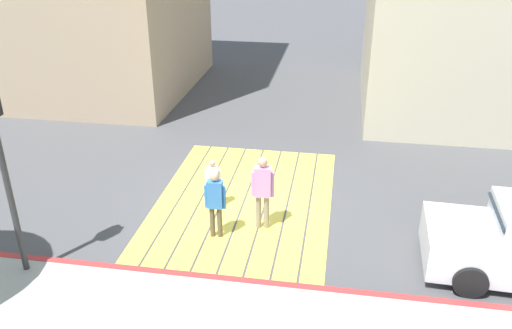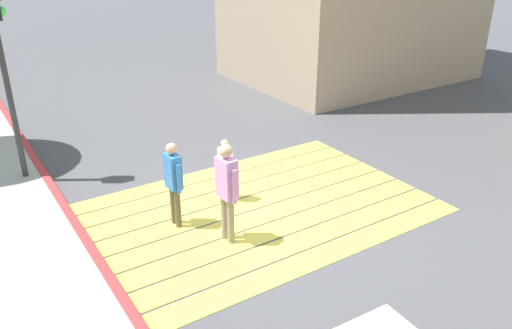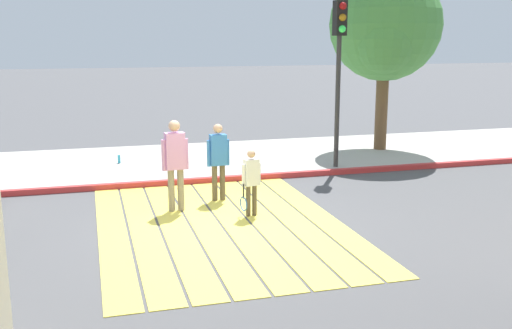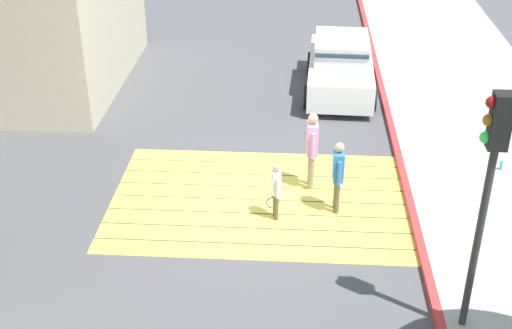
{
  "view_description": "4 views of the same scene",
  "coord_description": "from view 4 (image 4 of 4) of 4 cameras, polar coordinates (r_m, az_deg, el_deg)",
  "views": [
    {
      "loc": [
        -11.55,
        -2.24,
        6.74
      ],
      "look_at": [
        0.01,
        -0.31,
        1.07
      ],
      "focal_mm": 37.49,
      "sensor_mm": 36.0,
      "label": 1
    },
    {
      "loc": [
        -4.85,
        -7.27,
        4.88
      ],
      "look_at": [
        0.17,
        0.43,
        0.73
      ],
      "focal_mm": 35.73,
      "sensor_mm": 36.0,
      "label": 2
    },
    {
      "loc": [
        10.14,
        -2.2,
        3.35
      ],
      "look_at": [
        -0.14,
        0.71,
        1.06
      ],
      "focal_mm": 41.64,
      "sensor_mm": 36.0,
      "label": 3
    },
    {
      "loc": [
        -0.74,
        12.7,
        7.94
      ],
      "look_at": [
        0.06,
        0.02,
        0.9
      ],
      "focal_mm": 48.26,
      "sensor_mm": 36.0,
      "label": 4
    }
  ],
  "objects": [
    {
      "name": "crosswalk_stripes",
      "position": [
        14.99,
        0.25,
        -2.95
      ],
      "size": [
        6.4,
        4.35,
        0.01
      ],
      "color": "#EAD64C",
      "rests_on": "ground"
    },
    {
      "name": "car_parked_near_curb",
      "position": [
        20.36,
        7.02,
        8.05
      ],
      "size": [
        2.11,
        4.37,
        1.57
      ],
      "color": "white",
      "rests_on": "ground"
    },
    {
      "name": "curb_painted",
      "position": [
        15.15,
        12.63,
        -3.11
      ],
      "size": [
        0.16,
        40.0,
        0.13
      ],
      "primitive_type": "cube",
      "color": "#BC3333",
      "rests_on": "ground"
    },
    {
      "name": "pedestrian_child_with_racket",
      "position": [
        14.02,
        1.66,
        -1.96
      ],
      "size": [
        0.32,
        0.41,
        1.3
      ],
      "color": "brown",
      "rests_on": "ground"
    },
    {
      "name": "pedestrian_adult_lead",
      "position": [
        15.02,
        4.66,
        1.6
      ],
      "size": [
        0.26,
        0.52,
        1.81
      ],
      "color": "gray",
      "rests_on": "ground"
    },
    {
      "name": "water_bottle",
      "position": [
        16.86,
        19.66,
        -0.06
      ],
      "size": [
        0.07,
        0.07,
        0.22
      ],
      "primitive_type": "cylinder",
      "color": "#33A5BF",
      "rests_on": "sidewalk_west"
    },
    {
      "name": "traffic_light_corner",
      "position": [
        10.54,
        18.79,
        -0.42
      ],
      "size": [
        0.39,
        0.28,
        4.24
      ],
      "color": "#2D2D2D",
      "rests_on": "ground"
    },
    {
      "name": "ground_plane",
      "position": [
        15.0,
        0.25,
        -2.97
      ],
      "size": [
        120.0,
        120.0,
        0.0
      ],
      "primitive_type": "plane",
      "color": "#4C4C4F"
    },
    {
      "name": "pedestrian_adult_trailing",
      "position": [
        14.25,
        6.82,
        -0.64
      ],
      "size": [
        0.22,
        0.48,
        1.62
      ],
      "color": "brown",
      "rests_on": "ground"
    }
  ]
}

